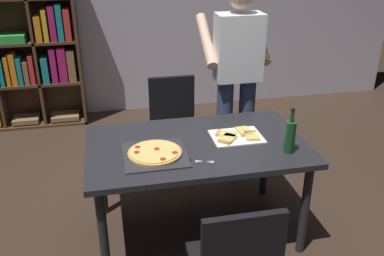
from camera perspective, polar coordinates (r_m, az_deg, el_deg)
ground_plane at (r=3.36m, az=0.55°, el=-13.52°), size 12.00×12.00×0.00m
dining_table at (r=2.99m, az=0.60°, el=-3.42°), size 1.52×0.92×0.75m
chair_far_side at (r=3.89m, az=-2.43°, el=1.00°), size 0.42×0.42×0.90m
bookshelf at (r=5.16m, az=-22.41°, el=10.20°), size 1.40×0.35×1.95m
person_serving_pizza at (r=3.63m, az=6.05°, el=7.31°), size 0.55×0.54×1.75m
pepperoni_pizza_on_tray at (r=2.80m, az=-5.01°, el=-3.42°), size 0.42×0.42×0.04m
pizza_slices_on_towel at (r=3.05m, az=6.04°, el=-1.04°), size 0.36×0.28×0.03m
wine_bottle at (r=2.86m, az=13.03°, el=-1.04°), size 0.07×0.07×0.32m
kitchen_scissors at (r=2.72m, az=0.22°, el=-4.50°), size 0.20×0.11×0.01m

